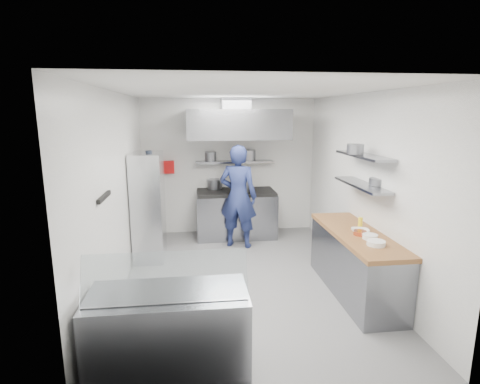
{
  "coord_description": "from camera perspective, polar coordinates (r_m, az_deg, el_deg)",
  "views": [
    {
      "loc": [
        -0.72,
        -5.3,
        2.5
      ],
      "look_at": [
        0.0,
        0.6,
        1.25
      ],
      "focal_mm": 28.0,
      "sensor_mm": 36.0,
      "label": 1
    }
  ],
  "objects": [
    {
      "name": "floor",
      "position": [
        5.9,
        0.72,
        -13.19
      ],
      "size": [
        5.0,
        5.0,
        0.0
      ],
      "primitive_type": "plane",
      "color": "slate",
      "rests_on": "ground"
    },
    {
      "name": "ceiling",
      "position": [
        5.35,
        0.8,
        15.1
      ],
      "size": [
        5.0,
        5.0,
        0.0
      ],
      "primitive_type": "plane",
      "rotation": [
        3.14,
        0.0,
        0.0
      ],
      "color": "silver",
      "rests_on": "wall_back"
    },
    {
      "name": "wall_back",
      "position": [
        7.91,
        -1.67,
        3.89
      ],
      "size": [
        3.6,
        2.8,
        0.02
      ],
      "primitive_type": "cube",
      "rotation": [
        1.57,
        0.0,
        0.0
      ],
      "color": "white",
      "rests_on": "floor"
    },
    {
      "name": "wall_front",
      "position": [
        3.09,
        7.06,
        -9.08
      ],
      "size": [
        3.6,
        2.8,
        0.02
      ],
      "primitive_type": "cube",
      "rotation": [
        -1.57,
        0.0,
        0.0
      ],
      "color": "white",
      "rests_on": "floor"
    },
    {
      "name": "wall_left",
      "position": [
        5.52,
        -18.11,
        -0.22
      ],
      "size": [
        2.8,
        5.0,
        0.02
      ],
      "primitive_type": "cube",
      "rotation": [
        1.57,
        0.0,
        1.57
      ],
      "color": "white",
      "rests_on": "floor"
    },
    {
      "name": "wall_right",
      "position": [
        5.97,
        18.16,
        0.66
      ],
      "size": [
        2.8,
        5.0,
        0.02
      ],
      "primitive_type": "cube",
      "rotation": [
        1.57,
        0.0,
        -1.57
      ],
      "color": "white",
      "rests_on": "floor"
    },
    {
      "name": "gas_range",
      "position": [
        7.72,
        -0.61,
        -3.52
      ],
      "size": [
        1.6,
        0.8,
        0.9
      ],
      "primitive_type": "cube",
      "color": "gray",
      "rests_on": "floor"
    },
    {
      "name": "cooktop",
      "position": [
        7.6,
        -0.62,
        -0.03
      ],
      "size": [
        1.57,
        0.78,
        0.06
      ],
      "primitive_type": "cube",
      "color": "black",
      "rests_on": "gas_range"
    },
    {
      "name": "stock_pot_left",
      "position": [
        7.81,
        -3.87,
        1.23
      ],
      "size": [
        0.31,
        0.31,
        0.2
      ],
      "primitive_type": "cylinder",
      "color": "slate",
      "rests_on": "cooktop"
    },
    {
      "name": "stock_pot_mid",
      "position": [
        7.45,
        -0.01,
        0.91
      ],
      "size": [
        0.38,
        0.38,
        0.24
      ],
      "primitive_type": "cylinder",
      "color": "slate",
      "rests_on": "cooktop"
    },
    {
      "name": "over_range_shelf",
      "position": [
        7.74,
        -0.83,
        4.61
      ],
      "size": [
        1.6,
        0.3,
        0.04
      ],
      "primitive_type": "cube",
      "color": "gray",
      "rests_on": "wall_back"
    },
    {
      "name": "shelf_pot_a",
      "position": [
        7.8,
        -4.48,
        5.45
      ],
      "size": [
        0.23,
        0.23,
        0.18
      ],
      "primitive_type": "cylinder",
      "color": "slate",
      "rests_on": "over_range_shelf"
    },
    {
      "name": "shelf_pot_b",
      "position": [
        7.79,
        1.23,
        5.62
      ],
      "size": [
        0.31,
        0.31,
        0.22
      ],
      "primitive_type": "cylinder",
      "color": "slate",
      "rests_on": "over_range_shelf"
    },
    {
      "name": "extractor_hood",
      "position": [
        7.27,
        -0.49,
        10.31
      ],
      "size": [
        1.9,
        1.15,
        0.55
      ],
      "primitive_type": "cube",
      "color": "gray",
      "rests_on": "wall_back"
    },
    {
      "name": "hood_duct",
      "position": [
        7.49,
        -0.69,
        13.26
      ],
      "size": [
        0.55,
        0.55,
        0.24
      ],
      "primitive_type": "cube",
      "color": "slate",
      "rests_on": "extractor_hood"
    },
    {
      "name": "red_firebox",
      "position": [
        7.83,
        -10.8,
        3.75
      ],
      "size": [
        0.22,
        0.1,
        0.26
      ],
      "primitive_type": "cube",
      "color": "red",
      "rests_on": "wall_back"
    },
    {
      "name": "chef",
      "position": [
        7.01,
        -0.28,
        -0.7
      ],
      "size": [
        0.83,
        0.69,
        1.95
      ],
      "primitive_type": "imported",
      "rotation": [
        0.0,
        0.0,
        2.77
      ],
      "color": "navy",
      "rests_on": "floor"
    },
    {
      "name": "wire_rack",
      "position": [
        6.68,
        -13.73,
        -2.1
      ],
      "size": [
        0.5,
        0.9,
        1.85
      ],
      "primitive_type": "cube",
      "color": "silver",
      "rests_on": "floor"
    },
    {
      "name": "rack_bin_a",
      "position": [
        6.62,
        -13.77,
        -3.34
      ],
      "size": [
        0.14,
        0.18,
        0.16
      ],
      "primitive_type": "cube",
      "color": "white",
      "rests_on": "wire_rack"
    },
    {
      "name": "rack_bin_b",
      "position": [
        6.8,
        -13.69,
        1.38
      ],
      "size": [
        0.15,
        0.2,
        0.17
      ],
      "primitive_type": "cube",
      "color": "yellow",
      "rests_on": "wire_rack"
    },
    {
      "name": "rack_jar",
      "position": [
        6.49,
        -13.7,
        5.36
      ],
      "size": [
        0.11,
        0.11,
        0.18
      ],
      "primitive_type": "cylinder",
      "color": "black",
      "rests_on": "wire_rack"
    },
    {
      "name": "knife_strip",
      "position": [
        4.62,
        -20.01,
        -0.72
      ],
      "size": [
        0.04,
        0.55,
        0.05
      ],
      "primitive_type": "cube",
      "color": "black",
      "rests_on": "wall_left"
    },
    {
      "name": "prep_counter_base",
      "position": [
        5.59,
        17.09,
        -10.53
      ],
      "size": [
        0.62,
        2.0,
        0.84
      ],
      "primitive_type": "cube",
      "color": "gray",
      "rests_on": "floor"
    },
    {
      "name": "prep_counter_top",
      "position": [
        5.43,
        17.38,
        -6.13
      ],
      "size": [
        0.65,
        2.04,
        0.06
      ],
      "primitive_type": "cube",
      "color": "brown",
      "rests_on": "prep_counter_base"
    },
    {
      "name": "plate_stack_a",
      "position": [
        4.96,
        20.02,
        -7.32
      ],
      "size": [
        0.22,
        0.22,
        0.06
      ],
      "primitive_type": "cylinder",
      "color": "white",
      "rests_on": "prep_counter_top"
    },
    {
      "name": "plate_stack_b",
      "position": [
        5.18,
        19.2,
        -6.44
      ],
      "size": [
        0.19,
        0.19,
        0.06
      ],
      "primitive_type": "cylinder",
      "color": "white",
      "rests_on": "prep_counter_top"
    },
    {
      "name": "copper_pan",
      "position": [
        5.3,
        17.82,
        -5.94
      ],
      "size": [
        0.17,
        0.17,
        0.06
      ],
      "primitive_type": "cylinder",
      "color": "#CC5E39",
      "rests_on": "prep_counter_top"
    },
    {
      "name": "squeeze_bottle",
      "position": [
        5.51,
        17.85,
        -4.62
      ],
      "size": [
        0.06,
        0.06,
        0.18
      ],
      "primitive_type": "cylinder",
      "color": "yellow",
      "rests_on": "prep_counter_top"
    },
    {
      "name": "mixing_bowl",
      "position": [
        5.37,
        17.85,
        -5.72
      ],
      "size": [
        0.29,
        0.29,
        0.06
      ],
      "primitive_type": "imported",
      "rotation": [
        0.0,
        0.0,
        -0.24
      ],
      "color": "white",
      "rests_on": "prep_counter_top"
    },
    {
      "name": "wall_shelf_lower",
      "position": [
        5.61,
        18.02,
        1.03
      ],
      "size": [
        0.3,
        1.3,
        0.04
      ],
      "primitive_type": "cube",
      "color": "gray",
      "rests_on": "wall_right"
    },
    {
      "name": "wall_shelf_upper",
      "position": [
        5.55,
        18.3,
        5.29
      ],
      "size": [
        0.3,
        1.3,
        0.04
      ],
      "primitive_type": "cube",
      "color": "gray",
      "rests_on": "wall_right"
    },
    {
      "name": "shelf_pot_c",
      "position": [
        5.54,
        20.23,
        1.48
      ],
      "size": [
        0.23,
        0.23,
        0.1
      ],
      "primitive_type": "cylinder",
      "color": "slate",
      "rests_on": "wall_shelf_lower"
    },
    {
      "name": "shelf_pot_d",
      "position": [
        5.54,
        17.16,
        6.28
      ],
      "size": [
        0.24,
        0.24,
        0.14
      ],
      "primitive_type": "cylinder",
      "color": "slate",
      "rests_on": "wall_shelf_upper"
    },
    {
      "name": "display_case",
      "position": [
        3.91,
        -10.68,
        -20.45
      ],
      "size": [
        1.5,
        0.7,
        0.85
      ],
      "primitive_type": "cube",
      "color": "gray",
      "rests_on": "floor"
    },
    {
      "name": "display_glass",
      "position": [
        3.49,
        -11.22,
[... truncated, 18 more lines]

